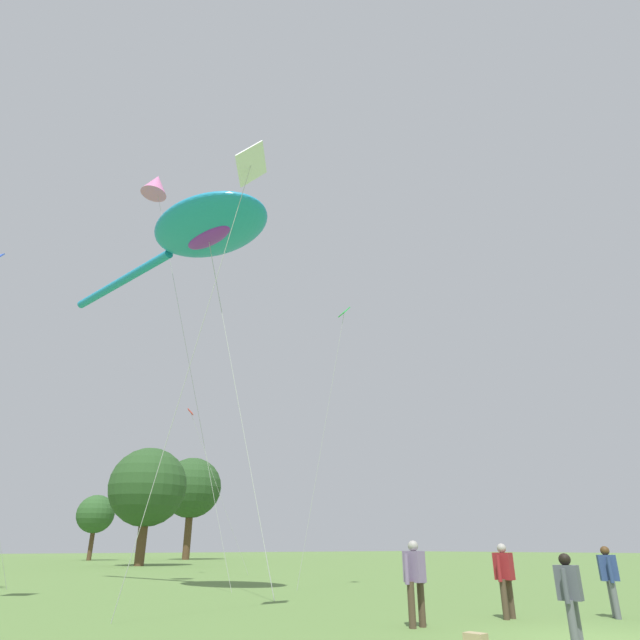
{
  "coord_description": "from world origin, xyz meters",
  "views": [
    {
      "loc": [
        -10.91,
        -5.48,
        1.58
      ],
      "look_at": [
        0.24,
        8.65,
        9.1
      ],
      "focal_mm": 30.48,
      "sensor_mm": 36.0,
      "label": 1
    }
  ],
  "objects_px": {
    "person_tall_center": "(415,576)",
    "small_kite_box_yellow": "(247,177)",
    "person_brown_coat": "(609,576)",
    "small_kite_bird_shape": "(197,430)",
    "person_redhead_woman": "(570,594)",
    "tree_broad_distant": "(96,514)",
    "big_show_kite": "(204,231)",
    "small_kite_stunt_black": "(340,339)",
    "tree_shrub_far": "(192,488)",
    "tree_pine_center": "(148,487)",
    "person_photographer": "(505,574)",
    "small_kite_tiny_distant": "(156,185)"
  },
  "relations": [
    {
      "from": "person_tall_center",
      "to": "small_kite_stunt_black",
      "type": "relative_size",
      "value": 0.15
    },
    {
      "from": "person_tall_center",
      "to": "small_kite_bird_shape",
      "type": "xyz_separation_m",
      "value": [
        5.6,
        23.09,
        7.46
      ]
    },
    {
      "from": "person_tall_center",
      "to": "tree_broad_distant",
      "type": "height_order",
      "value": "tree_broad_distant"
    },
    {
      "from": "big_show_kite",
      "to": "small_kite_bird_shape",
      "type": "xyz_separation_m",
      "value": [
        6.84,
        13.36,
        -5.56
      ]
    },
    {
      "from": "tree_shrub_far",
      "to": "small_kite_box_yellow",
      "type": "bearing_deg",
      "value": -114.83
    },
    {
      "from": "person_photographer",
      "to": "tree_shrub_far",
      "type": "bearing_deg",
      "value": -26.44
    },
    {
      "from": "small_kite_box_yellow",
      "to": "tree_shrub_far",
      "type": "height_order",
      "value": "tree_shrub_far"
    },
    {
      "from": "person_photographer",
      "to": "tree_broad_distant",
      "type": "relative_size",
      "value": 0.22
    },
    {
      "from": "small_kite_stunt_black",
      "to": "tree_pine_center",
      "type": "height_order",
      "value": "small_kite_stunt_black"
    },
    {
      "from": "person_redhead_woman",
      "to": "small_kite_box_yellow",
      "type": "distance_m",
      "value": 12.17
    },
    {
      "from": "small_kite_box_yellow",
      "to": "small_kite_tiny_distant",
      "type": "bearing_deg",
      "value": -76.6
    },
    {
      "from": "person_redhead_woman",
      "to": "small_kite_stunt_black",
      "type": "height_order",
      "value": "small_kite_stunt_black"
    },
    {
      "from": "big_show_kite",
      "to": "small_kite_stunt_black",
      "type": "xyz_separation_m",
      "value": [
        6.41,
        -1.28,
        -3.81
      ]
    },
    {
      "from": "person_redhead_woman",
      "to": "tree_pine_center",
      "type": "bearing_deg",
      "value": -27.85
    },
    {
      "from": "small_kite_stunt_black",
      "to": "tree_shrub_far",
      "type": "relative_size",
      "value": 0.91
    },
    {
      "from": "big_show_kite",
      "to": "tree_pine_center",
      "type": "bearing_deg",
      "value": 150.5
    },
    {
      "from": "person_photographer",
      "to": "person_brown_coat",
      "type": "xyz_separation_m",
      "value": [
        2.12,
        -1.5,
        -0.03
      ]
    },
    {
      "from": "person_brown_coat",
      "to": "small_kite_bird_shape",
      "type": "relative_size",
      "value": 0.16
    },
    {
      "from": "person_brown_coat",
      "to": "tree_shrub_far",
      "type": "bearing_deg",
      "value": -52.37
    },
    {
      "from": "person_tall_center",
      "to": "small_kite_box_yellow",
      "type": "height_order",
      "value": "small_kite_box_yellow"
    },
    {
      "from": "person_brown_coat",
      "to": "tree_shrub_far",
      "type": "relative_size",
      "value": 0.12
    },
    {
      "from": "person_redhead_woman",
      "to": "small_kite_bird_shape",
      "type": "distance_m",
      "value": 28.31
    },
    {
      "from": "small_kite_box_yellow",
      "to": "person_photographer",
      "type": "bearing_deg",
      "value": 179.14
    },
    {
      "from": "person_photographer",
      "to": "small_kite_tiny_distant",
      "type": "distance_m",
      "value": 22.54
    },
    {
      "from": "person_photographer",
      "to": "small_kite_stunt_black",
      "type": "distance_m",
      "value": 12.97
    },
    {
      "from": "big_show_kite",
      "to": "person_redhead_woman",
      "type": "bearing_deg",
      "value": -5.14
    },
    {
      "from": "person_photographer",
      "to": "small_kite_tiny_distant",
      "type": "height_order",
      "value": "small_kite_tiny_distant"
    },
    {
      "from": "person_redhead_woman",
      "to": "person_brown_coat",
      "type": "bearing_deg",
      "value": -86.18
    },
    {
      "from": "big_show_kite",
      "to": "tree_pine_center",
      "type": "height_order",
      "value": "big_show_kite"
    },
    {
      "from": "big_show_kite",
      "to": "tree_shrub_far",
      "type": "relative_size",
      "value": 1.13
    },
    {
      "from": "person_redhead_woman",
      "to": "small_kite_bird_shape",
      "type": "relative_size",
      "value": 0.15
    },
    {
      "from": "tree_broad_distant",
      "to": "tree_shrub_far",
      "type": "height_order",
      "value": "tree_shrub_far"
    },
    {
      "from": "small_kite_tiny_distant",
      "to": "small_kite_bird_shape",
      "type": "distance_m",
      "value": 15.73
    },
    {
      "from": "big_show_kite",
      "to": "small_kite_box_yellow",
      "type": "height_order",
      "value": "big_show_kite"
    },
    {
      "from": "big_show_kite",
      "to": "small_kite_stunt_black",
      "type": "bearing_deg",
      "value": 68.71
    },
    {
      "from": "tree_pine_center",
      "to": "person_photographer",
      "type": "bearing_deg",
      "value": -99.85
    },
    {
      "from": "big_show_kite",
      "to": "person_tall_center",
      "type": "distance_m",
      "value": 16.3
    },
    {
      "from": "big_show_kite",
      "to": "person_tall_center",
      "type": "xyz_separation_m",
      "value": [
        1.24,
        -9.73,
        -13.02
      ]
    },
    {
      "from": "tree_broad_distant",
      "to": "person_brown_coat",
      "type": "bearing_deg",
      "value": -96.87
    },
    {
      "from": "person_brown_coat",
      "to": "tree_broad_distant",
      "type": "distance_m",
      "value": 67.94
    },
    {
      "from": "tree_pine_center",
      "to": "tree_shrub_far",
      "type": "height_order",
      "value": "tree_shrub_far"
    },
    {
      "from": "person_tall_center",
      "to": "small_kite_box_yellow",
      "type": "distance_m",
      "value": 10.9
    },
    {
      "from": "small_kite_tiny_distant",
      "to": "person_brown_coat",
      "type": "bearing_deg",
      "value": 27.5
    },
    {
      "from": "person_tall_center",
      "to": "small_kite_box_yellow",
      "type": "bearing_deg",
      "value": 57.43
    },
    {
      "from": "small_kite_box_yellow",
      "to": "tree_shrub_far",
      "type": "relative_size",
      "value": 0.93
    },
    {
      "from": "tree_pine_center",
      "to": "tree_shrub_far",
      "type": "bearing_deg",
      "value": 55.3
    },
    {
      "from": "person_photographer",
      "to": "big_show_kite",
      "type": "bearing_deg",
      "value": 14.3
    },
    {
      "from": "person_redhead_woman",
      "to": "tree_shrub_far",
      "type": "relative_size",
      "value": 0.11
    },
    {
      "from": "person_photographer",
      "to": "tree_shrub_far",
      "type": "relative_size",
      "value": 0.13
    },
    {
      "from": "person_tall_center",
      "to": "tree_shrub_far",
      "type": "distance_m",
      "value": 66.91
    }
  ]
}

